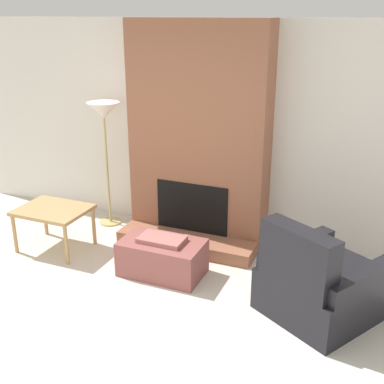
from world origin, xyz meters
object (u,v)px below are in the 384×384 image
Objects in this scene: armchair at (320,286)px; side_table at (53,213)px; ottoman at (162,257)px; floor_lamp_left at (104,118)px.

armchair is 1.68× the size of side_table.
side_table is (-3.09, 0.15, 0.17)m from armchair.
armchair reaches higher than ottoman.
armchair is at bearing -2.79° from side_table.
floor_lamp_left reaches higher than ottoman.
ottoman is 1.45m from side_table.
side_table is 1.34m from floor_lamp_left.
ottoman is 1.09× the size of side_table.
floor_lamp_left reaches higher than armchair.
floor_lamp_left is (-1.24, 0.95, 1.22)m from ottoman.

